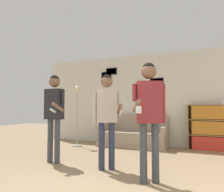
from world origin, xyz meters
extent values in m
cube|color=silver|center=(0.00, 4.62, 1.35)|extent=(7.43, 0.06, 2.70)
cube|color=black|center=(0.07, 4.58, 1.83)|extent=(0.39, 0.02, 0.26)
cube|color=beige|center=(0.07, 4.57, 1.83)|extent=(0.35, 0.01, 0.22)
cube|color=black|center=(-1.38, 4.58, 2.26)|extent=(0.36, 0.02, 0.22)
cube|color=gray|center=(-1.38, 4.57, 2.26)|extent=(0.32, 0.01, 0.17)
cube|color=black|center=(-1.56, 4.58, 2.10)|extent=(0.34, 0.02, 0.30)
cube|color=gray|center=(-1.56, 4.57, 2.10)|extent=(0.30, 0.01, 0.25)
cube|color=gray|center=(-0.54, 4.15, 0.05)|extent=(1.92, 0.80, 0.10)
cube|color=gray|center=(-0.54, 4.15, 0.26)|extent=(1.86, 0.74, 0.32)
cube|color=gray|center=(-0.54, 4.48, 0.65)|extent=(1.86, 0.14, 0.47)
cube|color=gray|center=(-1.44, 4.15, 0.51)|extent=(0.12, 0.74, 0.18)
cube|color=gray|center=(0.37, 4.15, 0.51)|extent=(0.12, 0.74, 0.18)
cube|color=olive|center=(0.94, 4.40, 0.59)|extent=(0.02, 0.30, 1.18)
cube|color=olive|center=(1.50, 4.55, 0.59)|extent=(1.15, 0.01, 1.18)
cube|color=olive|center=(1.50, 4.40, 0.01)|extent=(1.10, 0.30, 0.02)
cube|color=olive|center=(1.50, 4.40, 1.17)|extent=(1.10, 0.30, 0.02)
cube|color=olive|center=(1.50, 4.40, 0.39)|extent=(1.10, 0.30, 0.02)
cube|color=olive|center=(1.50, 4.40, 0.79)|extent=(1.10, 0.30, 0.02)
cube|color=red|center=(1.50, 4.39, 0.19)|extent=(0.95, 0.26, 0.34)
cube|color=#B77023|center=(1.50, 4.39, 0.59)|extent=(0.95, 0.26, 0.34)
cube|color=#B77023|center=(1.50, 4.39, 0.98)|extent=(0.95, 0.26, 0.34)
cylinder|color=#ADA89E|center=(-2.03, 3.62, 0.01)|extent=(0.28, 0.28, 0.03)
cylinder|color=#ADA89E|center=(-2.03, 3.62, 0.79)|extent=(0.03, 0.03, 1.53)
sphere|color=beige|center=(-2.03, 3.62, 1.64)|extent=(0.18, 0.18, 0.18)
cylinder|color=#3D4247|center=(-1.54, 1.83, 0.43)|extent=(0.11, 0.11, 0.87)
cylinder|color=#3D4247|center=(-1.36, 1.83, 0.43)|extent=(0.11, 0.11, 0.87)
cube|color=#232328|center=(-1.45, 1.83, 1.17)|extent=(0.37, 0.21, 0.61)
sphere|color=brown|center=(-1.45, 1.83, 1.63)|extent=(0.22, 0.22, 0.22)
sphere|color=black|center=(-1.45, 1.83, 1.67)|extent=(0.19, 0.19, 0.19)
cylinder|color=#232328|center=(-1.23, 1.82, 1.31)|extent=(0.07, 0.07, 0.26)
cylinder|color=brown|center=(-1.24, 1.68, 1.11)|extent=(0.08, 0.32, 0.19)
cylinder|color=white|center=(-1.24, 1.53, 1.05)|extent=(0.04, 0.14, 0.09)
cylinder|color=#232328|center=(-1.66, 1.84, 1.15)|extent=(0.07, 0.07, 0.58)
cylinder|color=#2D334C|center=(-0.34, 1.77, 0.42)|extent=(0.11, 0.11, 0.84)
cylinder|color=#2D334C|center=(-0.19, 1.86, 0.42)|extent=(0.11, 0.11, 0.84)
cube|color=#BCB2A3|center=(-0.27, 1.81, 1.14)|extent=(0.41, 0.35, 0.59)
sphere|color=brown|center=(-0.27, 1.81, 1.58)|extent=(0.22, 0.22, 0.22)
sphere|color=black|center=(-0.27, 1.81, 1.62)|extent=(0.18, 0.18, 0.18)
cylinder|color=#BCB2A3|center=(-0.08, 1.92, 1.27)|extent=(0.07, 0.07, 0.25)
cylinder|color=brown|center=(-0.01, 1.80, 1.08)|extent=(0.20, 0.30, 0.19)
cylinder|color=white|center=(0.06, 1.68, 1.01)|extent=(0.10, 0.14, 0.09)
cylinder|color=#BCB2A3|center=(-0.45, 1.71, 1.11)|extent=(0.07, 0.07, 0.56)
cylinder|color=#3D4247|center=(0.52, 1.40, 0.44)|extent=(0.11, 0.11, 0.88)
cylinder|color=#3D4247|center=(0.68, 1.48, 0.44)|extent=(0.11, 0.11, 0.88)
cube|color=maroon|center=(0.60, 1.44, 1.19)|extent=(0.41, 0.34, 0.62)
sphere|color=brown|center=(0.60, 1.44, 1.65)|extent=(0.23, 0.23, 0.23)
sphere|color=black|center=(0.60, 1.44, 1.69)|extent=(0.19, 0.19, 0.19)
cylinder|color=maroon|center=(0.79, 1.54, 1.17)|extent=(0.07, 0.07, 0.58)
cylinder|color=maroon|center=(0.41, 1.34, 1.33)|extent=(0.07, 0.07, 0.26)
cylinder|color=brown|center=(0.48, 1.21, 1.13)|extent=(0.20, 0.31, 0.19)
cylinder|color=white|center=(0.55, 1.08, 1.08)|extent=(0.08, 0.08, 0.10)
cylinder|color=white|center=(1.78, 4.40, 1.23)|extent=(0.07, 0.07, 0.10)
camera|label=1|loc=(1.39, -1.77, 1.11)|focal=35.00mm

